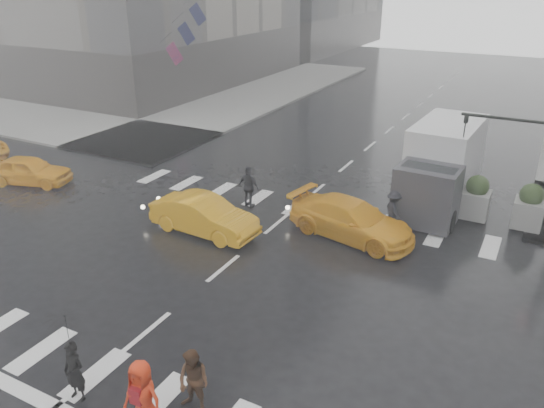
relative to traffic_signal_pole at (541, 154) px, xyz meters
The scene contains 16 objects.
ground 12.47m from the traffic_signal_pole, 138.36° to the right, with size 120.00×120.00×0.00m, color black.
sidewalk_nw 30.21m from the traffic_signal_pole, 161.58° to the left, with size 35.00×35.00×0.15m, color slate.
road_markings 12.47m from the traffic_signal_pole, 138.36° to the right, with size 18.00×48.00×0.01m, color silver, non-canonical shape.
traffic_signal_pole is the anchor object (origin of this frame).
planter_west 3.01m from the traffic_signal_pole, behind, with size 1.10×1.10×1.80m.
planter_mid 2.24m from the traffic_signal_pole, 91.76° to the left, with size 1.10×1.10×1.80m.
flag_cluster 26.38m from the traffic_signal_pole, 156.46° to the left, with size 2.87×3.06×4.69m.
pedestrian_black 17.27m from the traffic_signal_pole, 120.59° to the right, with size 0.98×1.00×2.43m.
pedestrian_brown 15.25m from the traffic_signal_pole, 113.67° to the right, with size 0.81×0.63×1.67m, color #412817.
pedestrian_orange 16.40m from the traffic_signal_pole, 114.21° to the right, with size 0.97×0.68×1.88m.
pedestrian_far_a 11.51m from the traffic_signal_pole, 164.54° to the right, with size 1.08×0.66×1.84m, color black.
pedestrian_far_b 5.75m from the traffic_signal_pole, 155.03° to the right, with size 1.04×0.57×1.61m, color black.
taxi_front 22.50m from the traffic_signal_pole, 165.53° to the right, with size 1.61×4.01×1.36m, color #F6A20C.
taxi_mid 12.91m from the traffic_signal_pole, 151.69° to the right, with size 1.54×4.42×1.46m, color #F6A20C.
taxi_rear 7.41m from the traffic_signal_pole, 148.44° to the right, with size 2.05×4.44×1.46m, color #F6A20C.
box_truck 4.12m from the traffic_signal_pole, 162.82° to the left, with size 2.47×6.59×3.50m.
Camera 1 is at (8.99, -13.30, 9.42)m, focal length 35.00 mm.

